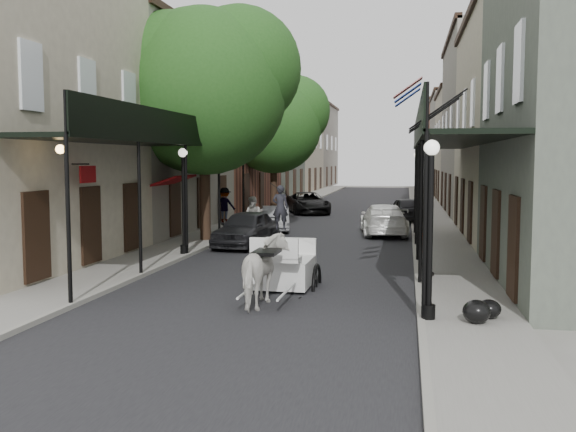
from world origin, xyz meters
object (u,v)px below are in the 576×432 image
at_px(horse, 266,271).
at_px(car_left_mid, 275,219).
at_px(carriage, 288,246).
at_px(pedestrian_sidewalk_right, 427,247).
at_px(lamppost_right_near, 430,227).
at_px(pedestrian_sidewalk_left, 225,205).
at_px(tree_far, 280,121).
at_px(car_left_far, 308,203).
at_px(lamppost_left, 184,199).
at_px(tree_near, 215,85).
at_px(car_right_far, 406,209).
at_px(lamppost_right_far, 416,187).
at_px(car_right_near, 384,219).
at_px(pedestrian_walking, 253,217).
at_px(car_left_near, 246,228).

bearing_deg(horse, car_left_mid, -78.42).
xyz_separation_m(carriage, pedestrian_sidewalk_right, (3.76, 1.45, -0.15)).
relative_size(lamppost_right_near, pedestrian_sidewalk_left, 2.00).
bearing_deg(lamppost_right_near, tree_far, 107.68).
relative_size(tree_far, car_left_far, 1.74).
bearing_deg(car_left_far, tree_far, -173.88).
bearing_deg(car_left_mid, lamppost_right_near, -80.41).
relative_size(tree_far, lamppost_left, 2.32).
height_order(tree_near, horse, tree_near).
bearing_deg(horse, car_right_far, -97.67).
relative_size(lamppost_right_far, car_right_near, 0.76).
height_order(tree_far, car_left_far, tree_far).
xyz_separation_m(lamppost_right_far, car_right_near, (-1.50, -4.00, -1.34)).
relative_size(tree_near, lamppost_left, 2.60).
relative_size(pedestrian_walking, car_left_near, 0.43).
distance_m(lamppost_right_far, car_left_near, 11.30).
relative_size(tree_far, pedestrian_sidewalk_left, 4.64).
xyz_separation_m(tree_far, car_left_near, (1.65, -15.18, -5.11)).
height_order(tree_near, car_left_far, tree_near).
bearing_deg(lamppost_left, lamppost_right_far, 55.65).
height_order(tree_far, lamppost_right_far, tree_far).
xyz_separation_m(lamppost_right_near, lamppost_left, (-8.20, 8.00, 0.00)).
xyz_separation_m(tree_near, horse, (4.60, -11.18, -5.65)).
bearing_deg(lamppost_left, car_left_far, 85.48).
bearing_deg(pedestrian_sidewalk_right, lamppost_right_near, -169.09).
relative_size(pedestrian_sidewalk_left, car_left_near, 0.44).
relative_size(tree_near, car_left_far, 1.95).
xyz_separation_m(carriage, pedestrian_walking, (-3.48, 10.41, -0.18)).
bearing_deg(pedestrian_sidewalk_left, car_left_mid, 145.25).
bearing_deg(car_right_near, lamppost_right_near, 89.21).
height_order(pedestrian_walking, pedestrian_sidewalk_left, pedestrian_sidewalk_left).
height_order(horse, carriage, carriage).
distance_m(car_left_near, car_right_near, 7.21).
bearing_deg(pedestrian_sidewalk_right, pedestrian_sidewalk_left, 47.61).
xyz_separation_m(lamppost_right_far, pedestrian_sidewalk_right, (0.10, -14.94, -1.11)).
relative_size(lamppost_right_near, car_left_mid, 1.03).
height_order(lamppost_left, car_left_far, lamppost_left).
height_order(carriage, pedestrian_sidewalk_left, carriage).
distance_m(pedestrian_walking, car_left_mid, 2.77).
bearing_deg(pedestrian_sidewalk_left, lamppost_right_far, -173.57).
xyz_separation_m(carriage, car_left_mid, (-3.04, 13.13, -0.50)).
xyz_separation_m(pedestrian_sidewalk_right, car_right_near, (-1.60, 10.94, -0.23)).
bearing_deg(car_right_far, car_left_near, 50.48).
xyz_separation_m(carriage, car_left_near, (-3.04, 7.39, -0.37)).
height_order(tree_far, pedestrian_sidewalk_left, tree_far).
height_order(tree_near, car_left_mid, tree_near).
relative_size(tree_far, pedestrian_walking, 4.73).
distance_m(tree_near, car_left_near, 6.10).
distance_m(lamppost_left, carriage, 6.38).
distance_m(lamppost_right_far, car_left_far, 9.76).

